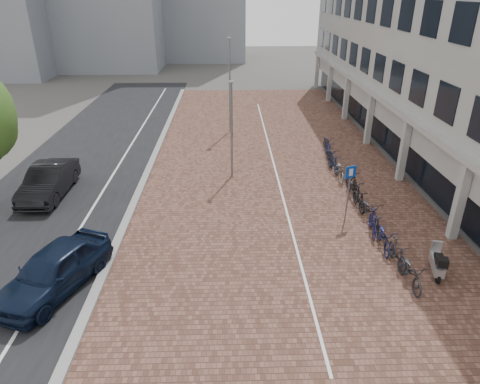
{
  "coord_description": "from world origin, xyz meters",
  "views": [
    {
      "loc": [
        -0.48,
        -11.05,
        9.46
      ],
      "look_at": [
        0.0,
        6.0,
        1.3
      ],
      "focal_mm": 31.9,
      "sensor_mm": 36.0,
      "label": 1
    }
  ],
  "objects_px": {
    "car_navy": "(54,270)",
    "car_dark": "(49,181)",
    "scooter_front": "(437,261)",
    "parking_sign": "(349,184)"
  },
  "relations": [
    {
      "from": "car_navy",
      "to": "parking_sign",
      "type": "height_order",
      "value": "parking_sign"
    },
    {
      "from": "scooter_front",
      "to": "parking_sign",
      "type": "distance_m",
      "value": 4.87
    },
    {
      "from": "parking_sign",
      "to": "car_navy",
      "type": "bearing_deg",
      "value": 177.51
    },
    {
      "from": "car_dark",
      "to": "scooter_front",
      "type": "distance_m",
      "value": 17.98
    },
    {
      "from": "scooter_front",
      "to": "car_dark",
      "type": "bearing_deg",
      "value": 172.41
    },
    {
      "from": "car_navy",
      "to": "scooter_front",
      "type": "relative_size",
      "value": 2.91
    },
    {
      "from": "car_dark",
      "to": "parking_sign",
      "type": "bearing_deg",
      "value": -11.67
    },
    {
      "from": "scooter_front",
      "to": "parking_sign",
      "type": "relative_size",
      "value": 0.61
    },
    {
      "from": "car_navy",
      "to": "car_dark",
      "type": "relative_size",
      "value": 0.98
    },
    {
      "from": "car_dark",
      "to": "parking_sign",
      "type": "relative_size",
      "value": 1.81
    }
  ]
}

